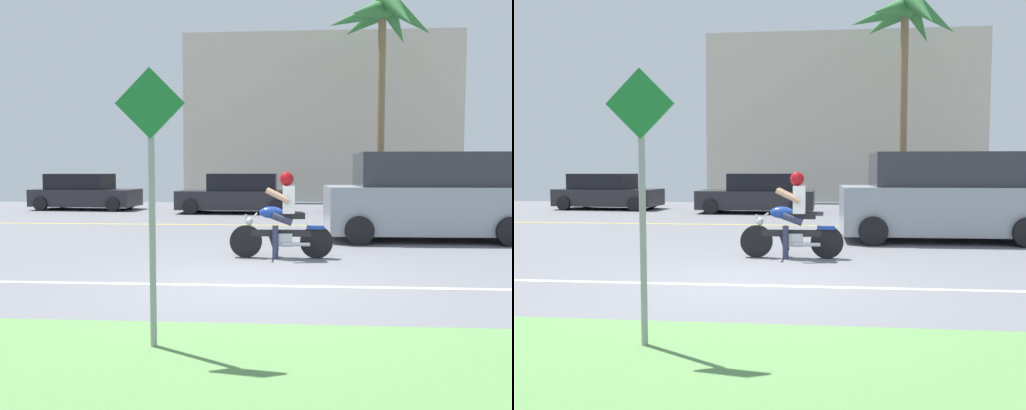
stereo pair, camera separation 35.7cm
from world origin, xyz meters
The scene contains 12 objects.
ground centered at (0.00, 3.00, -0.02)m, with size 56.00×30.00×0.04m, color slate.
grass_median centered at (0.00, -4.10, 0.03)m, with size 56.00×3.80×0.06m, color #5B8C4C.
lane_line_near centered at (0.00, -0.21, 0.00)m, with size 50.40×0.12×0.01m, color silver.
lane_line_far centered at (0.00, 7.78, 0.00)m, with size 50.40×0.12×0.01m, color yellow.
motorcyclist centered at (0.40, 2.16, 0.68)m, with size 1.93×0.63×1.62m.
suv_nearby centered at (3.70, 4.94, 0.99)m, with size 4.73×2.29×2.05m.
parked_car_0 centered at (-7.96, 13.24, 0.69)m, with size 4.32×2.19×1.48m.
parked_car_1 centered at (-1.46, 12.07, 0.70)m, with size 4.43×2.01×1.50m.
parked_car_2 centered at (3.98, 12.72, 0.70)m, with size 4.02×2.22×1.49m.
palm_tree_0 centered at (4.38, 15.39, 7.90)m, with size 4.75×4.44×9.31m.
street_sign centered at (-0.67, -2.95, 1.56)m, with size 0.62×0.06×2.55m.
building_far centered at (2.06, 21.00, 4.30)m, with size 14.16×4.00×8.60m, color beige.
Camera 2 is at (0.93, -7.42, 1.67)m, focal length 36.17 mm.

